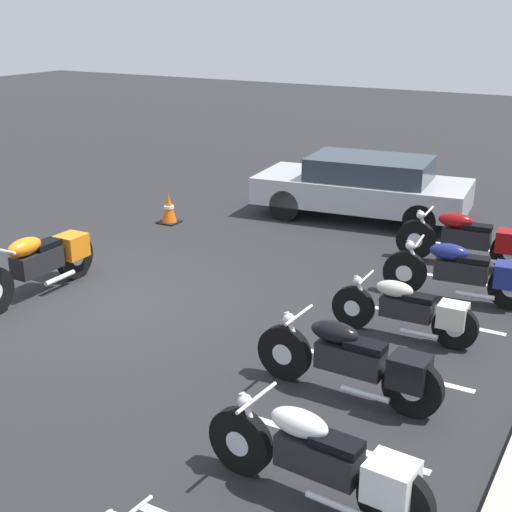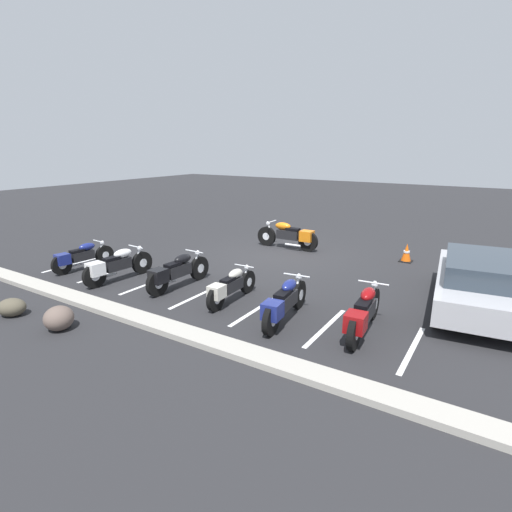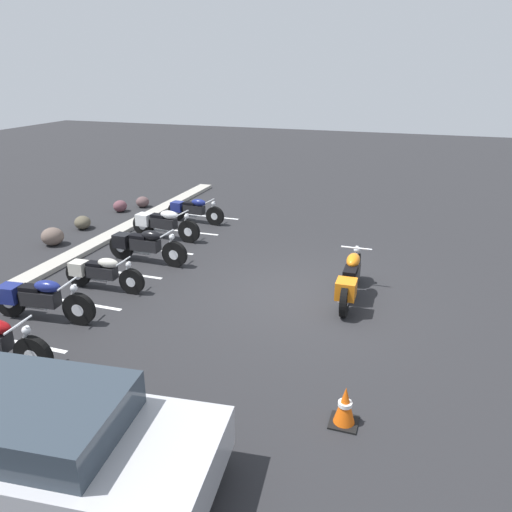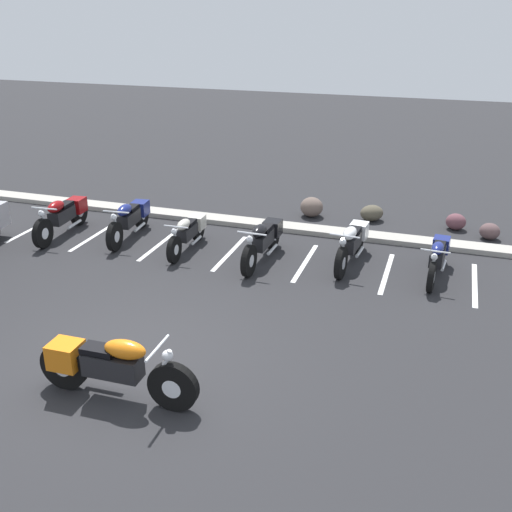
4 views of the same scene
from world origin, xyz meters
The scene contains 20 objects.
ground centered at (0.00, 0.00, 0.00)m, with size 60.00×60.00×0.00m, color #262628.
motorcycle_orange_featured centered at (0.14, -0.95, 0.51)m, with size 2.43×0.68×0.96m.
parked_bike_0 centered at (-4.32, 4.42, 0.48)m, with size 0.64×2.27×0.89m.
parked_bike_1 centered at (-2.71, 4.75, 0.46)m, with size 0.64×2.21×0.87m.
parked_bike_2 centered at (-1.08, 4.45, 0.41)m, with size 0.55×1.97×0.78m.
parked_bike_3 centered at (0.71, 4.40, 0.47)m, with size 0.63×2.24×0.88m.
parked_bike_4 centered at (2.54, 4.87, 0.46)m, with size 0.62×2.22×0.87m.
parked_bike_5 centered at (4.31, 4.74, 0.42)m, with size 0.57×2.01×0.79m.
car_silver centered at (-6.15, 1.78, 0.68)m, with size 2.26×4.47×1.29m.
concrete_curb centered at (0.00, 6.37, 0.06)m, with size 18.00×0.50×0.12m, color #A8A399.
landscape_rock_0 centered at (2.58, 7.68, 0.20)m, with size 0.60×0.49×0.40m, color brown.
landscape_rock_3 centered at (1.04, 7.53, 0.25)m, with size 0.58×0.62×0.50m, color brown.
traffic_cone centered at (-3.87, -1.50, 0.28)m, with size 0.40×0.40×0.60m.
stall_line_0 centered at (-5.30, 4.51, 0.00)m, with size 0.10×2.10×0.00m, color white.
stall_line_1 centered at (-3.57, 4.51, 0.00)m, with size 0.10×2.10×0.00m, color white.
stall_line_2 centered at (-1.84, 4.51, 0.00)m, with size 0.10×2.10×0.00m, color white.
stall_line_3 centered at (-0.11, 4.51, 0.00)m, with size 0.10×2.10×0.00m, color white.
stall_line_4 centered at (1.61, 4.51, 0.00)m, with size 0.10×2.10×0.00m, color white.
stall_line_5 centered at (3.34, 4.51, 0.00)m, with size 0.10×2.10×0.00m, color white.
stall_line_6 centered at (5.07, 4.51, 0.00)m, with size 0.10×2.10×0.00m, color white.
Camera 2 is at (-6.41, 11.74, 3.67)m, focal length 28.00 mm.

